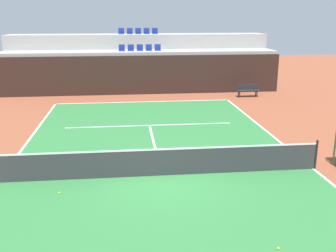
% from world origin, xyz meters
% --- Properties ---
extents(ground_plane, '(80.00, 80.00, 0.00)m').
position_xyz_m(ground_plane, '(0.00, 0.00, 0.00)').
color(ground_plane, brown).
extents(court_surface, '(11.00, 24.00, 0.01)m').
position_xyz_m(court_surface, '(0.00, 0.00, 0.01)').
color(court_surface, '#2D7238').
rests_on(court_surface, ground_plane).
extents(baseline_far, '(11.00, 0.10, 0.00)m').
position_xyz_m(baseline_far, '(0.00, 11.95, 0.01)').
color(baseline_far, white).
rests_on(baseline_far, court_surface).
extents(sideline_right, '(0.10, 24.00, 0.00)m').
position_xyz_m(sideline_right, '(5.45, 0.00, 0.01)').
color(sideline_right, white).
rests_on(sideline_right, court_surface).
extents(service_line_far, '(8.26, 0.10, 0.00)m').
position_xyz_m(service_line_far, '(0.00, 6.40, 0.01)').
color(service_line_far, white).
rests_on(service_line_far, court_surface).
extents(centre_service_line, '(0.10, 6.40, 0.00)m').
position_xyz_m(centre_service_line, '(0.00, 3.20, 0.01)').
color(centre_service_line, white).
rests_on(centre_service_line, court_surface).
extents(back_wall, '(19.47, 0.30, 2.65)m').
position_xyz_m(back_wall, '(0.00, 14.60, 1.33)').
color(back_wall, black).
rests_on(back_wall, ground_plane).
extents(stands_tier_lower, '(19.47, 2.40, 2.86)m').
position_xyz_m(stands_tier_lower, '(0.00, 15.95, 1.43)').
color(stands_tier_lower, '#9E9E99').
rests_on(stands_tier_lower, ground_plane).
extents(stands_tier_upper, '(19.47, 2.40, 3.92)m').
position_xyz_m(stands_tier_upper, '(0.00, 18.35, 1.96)').
color(stands_tier_upper, '#9E9E99').
rests_on(stands_tier_upper, ground_plane).
extents(seating_row_lower, '(3.01, 0.44, 0.44)m').
position_xyz_m(seating_row_lower, '(0.00, 16.05, 2.99)').
color(seating_row_lower, navy).
rests_on(seating_row_lower, stands_tier_lower).
extents(seating_row_upper, '(3.01, 0.44, 0.44)m').
position_xyz_m(seating_row_upper, '(0.00, 18.45, 4.04)').
color(seating_row_upper, navy).
rests_on(seating_row_upper, stands_tier_upper).
extents(tennis_net, '(11.08, 0.08, 1.07)m').
position_xyz_m(tennis_net, '(0.00, 0.00, 0.51)').
color(tennis_net, black).
rests_on(tennis_net, court_surface).
extents(player_bench, '(1.50, 0.40, 0.85)m').
position_xyz_m(player_bench, '(7.05, 12.85, 0.51)').
color(player_bench, '#232328').
rests_on(player_bench, ground_plane).
extents(tennis_ball_0, '(0.07, 0.07, 0.07)m').
position_xyz_m(tennis_ball_0, '(-3.29, -1.10, 0.04)').
color(tennis_ball_0, '#CCE033').
rests_on(tennis_ball_0, court_surface).
extents(tennis_ball_2, '(0.07, 0.07, 0.07)m').
position_xyz_m(tennis_ball_2, '(2.28, -4.73, 0.04)').
color(tennis_ball_2, '#CCE033').
rests_on(tennis_ball_2, court_surface).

